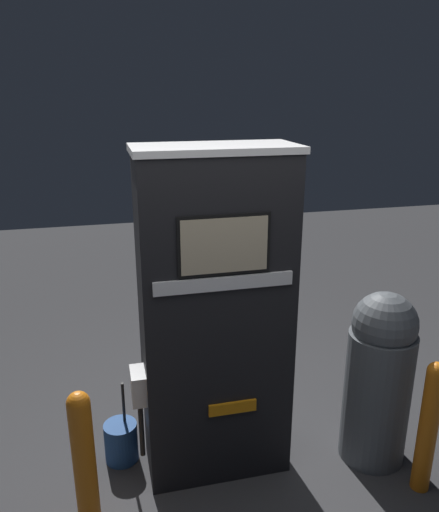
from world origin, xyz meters
TOP-DOWN VIEW (x-y plane):
  - ground_plane at (0.00, 0.00)m, footprint 14.00×14.00m
  - gas_pump at (-0.00, 0.22)m, footprint 1.03×0.47m
  - safety_bollard at (-0.84, -0.25)m, footprint 0.12×0.12m
  - trash_bin at (1.08, 0.02)m, footprint 0.45×0.45m
  - safety_bollard_far at (1.23, -0.33)m, footprint 0.12×0.12m
  - squeegee_bucket at (-0.63, 0.39)m, footprint 0.23×0.23m

SIDE VIEW (x-z plane):
  - ground_plane at x=0.00m, z-range 0.00..0.00m
  - squeegee_bucket at x=-0.63m, z-range -0.17..0.46m
  - safety_bollard_far at x=1.23m, z-range 0.02..0.94m
  - safety_bollard at x=-0.84m, z-range 0.02..1.00m
  - trash_bin at x=1.08m, z-range 0.01..1.25m
  - gas_pump at x=0.00m, z-range 0.00..2.17m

